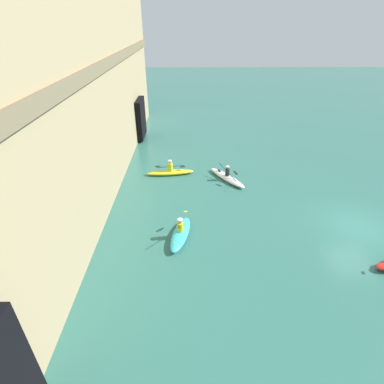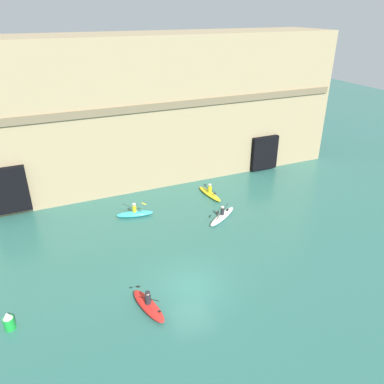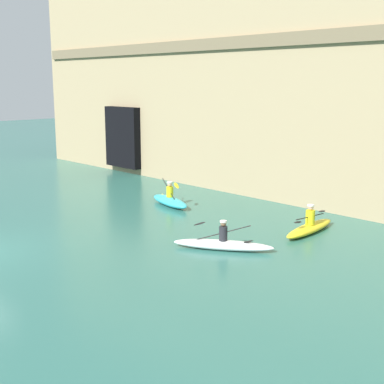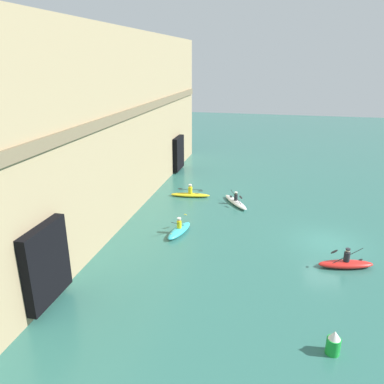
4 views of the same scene
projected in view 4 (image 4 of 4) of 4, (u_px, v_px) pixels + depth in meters
ground_plane at (328, 243)px, 24.21m from camera, size 120.00×120.00×0.00m
cliff_bluff at (84, 127)px, 26.99m from camera, size 40.27×7.37×13.26m
kayak_yellow at (190, 194)px, 32.29m from camera, size 1.04×3.44×1.12m
kayak_white at (236, 202)px, 30.67m from camera, size 3.34×2.52×1.05m
kayak_red at (346, 263)px, 21.32m from camera, size 1.46×3.21×1.20m
kayak_cyan at (179, 230)px, 25.47m from camera, size 3.03×1.40×1.24m
marker_buoy at (334, 343)px, 15.00m from camera, size 0.57×0.57×1.08m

